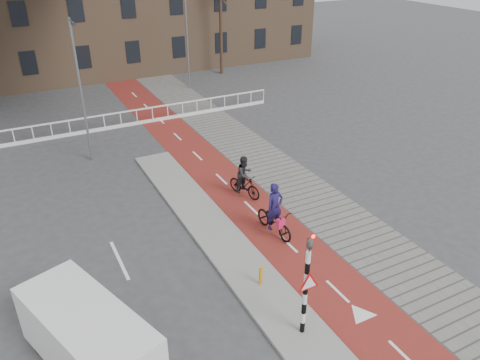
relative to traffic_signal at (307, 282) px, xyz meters
name	(u,v)px	position (x,y,z in m)	size (l,w,h in m)	color
ground	(283,287)	(0.60, 2.02, -1.99)	(120.00, 120.00, 0.00)	#38383A
bike_lane	(205,163)	(2.10, 12.02, -1.98)	(2.50, 60.00, 0.01)	maroon
sidewalk	(252,153)	(4.90, 12.02, -1.98)	(3.00, 60.00, 0.01)	slate
curb_island	(214,232)	(-0.10, 6.02, -1.93)	(1.80, 16.00, 0.12)	gray
traffic_signal	(307,282)	(0.00, 0.00, 0.00)	(0.80, 0.80, 3.68)	black
bollard	(261,275)	(-0.05, 2.41, -1.52)	(0.12, 0.12, 0.70)	orange
cyclist_near	(274,217)	(1.99, 4.94, -1.25)	(0.96, 2.18, 2.17)	black
cyclist_far	(244,180)	(2.33, 8.09, -1.18)	(1.08, 1.87, 1.94)	black
van	(89,339)	(-5.71, 1.69, -0.97)	(3.21, 4.85, 1.94)	silver
railing	(52,134)	(-4.40, 19.02, -1.68)	(28.00, 0.10, 0.99)	silver
tree_right	(221,23)	(10.39, 27.51, 2.13)	(0.25, 0.25, 8.24)	black
streetlight_near	(81,94)	(-2.99, 15.11, 1.59)	(0.12, 0.12, 7.16)	slate
streetlight_right	(187,37)	(6.39, 24.80, 1.79)	(0.12, 0.12, 7.55)	slate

